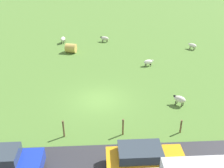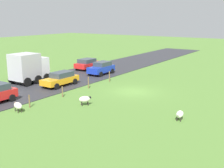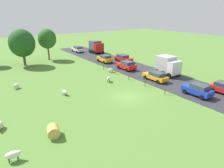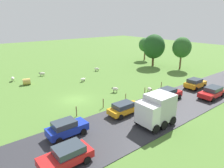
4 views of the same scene
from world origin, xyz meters
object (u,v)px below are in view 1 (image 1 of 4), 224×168
object	(u,v)px
sheep_2	(105,38)
car_0	(144,158)
sheep_3	(148,62)
sheep_5	(63,39)
sheep_1	(193,46)
sheep_0	(180,99)
car_7	(4,163)
hay_bale_0	(71,48)

from	to	relation	value
sheep_2	car_0	bearing A→B (deg)	3.65
sheep_3	sheep_5	size ratio (longest dim) A/B	0.89
sheep_1	sheep_2	size ratio (longest dim) A/B	0.89
sheep_2	car_0	size ratio (longest dim) A/B	0.29
sheep_0	sheep_3	size ratio (longest dim) A/B	0.95
car_0	car_7	xyz separation A→B (m)	(0.03, -7.61, 0.06)
sheep_0	car_0	size ratio (longest dim) A/B	0.24
sheep_0	sheep_2	bearing A→B (deg)	-161.66
sheep_3	car_7	world-z (taller)	car_7
sheep_2	sheep_3	distance (m)	9.55
sheep_1	sheep_2	distance (m)	11.43
sheep_5	car_7	world-z (taller)	car_7
sheep_1	car_0	distance (m)	21.68
sheep_5	car_7	xyz separation A→B (m)	(22.91, -0.58, 0.34)
sheep_3	hay_bale_0	distance (m)	9.74
car_7	sheep_0	bearing A→B (deg)	119.84
sheep_0	car_0	bearing A→B (deg)	-31.03
hay_bale_0	car_0	distance (m)	20.05
sheep_1	car_7	size ratio (longest dim) A/B	0.28
sheep_5	car_7	size ratio (longest dim) A/B	0.32
sheep_2	sheep_1	bearing A→B (deg)	71.83
sheep_5	car_0	bearing A→B (deg)	17.08
car_0	car_7	world-z (taller)	car_7
sheep_0	car_7	xyz separation A→B (m)	(6.66, -11.60, 0.35)
sheep_2	hay_bale_0	size ratio (longest dim) A/B	1.02
sheep_1	sheep_5	world-z (taller)	sheep_5
sheep_0	car_7	bearing A→B (deg)	-60.16
sheep_5	car_0	distance (m)	23.94
sheep_0	sheep_2	world-z (taller)	sheep_0
sheep_3	sheep_5	xyz separation A→B (m)	(-8.25, -9.96, 0.10)
sheep_2	sheep_5	distance (m)	5.56
sheep_0	sheep_3	world-z (taller)	sheep_0
sheep_1	sheep_3	size ratio (longest dim) A/B	0.99
sheep_2	car_7	xyz separation A→B (m)	(23.13, -6.14, 0.41)
hay_bale_0	sheep_0	bearing A→B (deg)	37.42
sheep_0	hay_bale_0	size ratio (longest dim) A/B	0.87
sheep_0	sheep_2	distance (m)	17.36
hay_bale_0	car_7	world-z (taller)	car_7
sheep_1	car_7	bearing A→B (deg)	-40.99
sheep_1	sheep_3	world-z (taller)	sheep_1
sheep_5	car_0	xyz separation A→B (m)	(22.88, 7.03, 0.28)
car_7	hay_bale_0	bearing A→B (deg)	174.20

